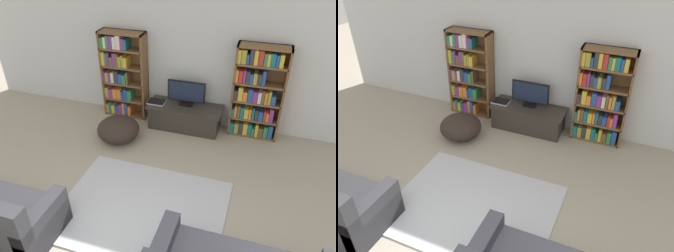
# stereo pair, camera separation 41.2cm
# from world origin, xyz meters

# --- Properties ---
(wall_back) EXTENTS (8.80, 0.06, 2.60)m
(wall_back) POSITION_xyz_m (0.00, 4.23, 1.30)
(wall_back) COLOR silver
(wall_back) RESTS_ON ground_plane
(bookshelf_left) EXTENTS (0.87, 0.30, 1.70)m
(bookshelf_left) POSITION_xyz_m (-1.35, 4.05, 0.85)
(bookshelf_left) COLOR brown
(bookshelf_left) RESTS_ON ground_plane
(bookshelf_right) EXTENTS (0.87, 0.30, 1.70)m
(bookshelf_right) POSITION_xyz_m (1.20, 4.05, 0.83)
(bookshelf_right) COLOR brown
(bookshelf_right) RESTS_ON ground_plane
(tv_stand) EXTENTS (1.38, 0.56, 0.46)m
(tv_stand) POSITION_xyz_m (-0.03, 3.89, 0.23)
(tv_stand) COLOR #332D28
(tv_stand) RESTS_ON ground_plane
(television) EXTENTS (0.70, 0.16, 0.48)m
(television) POSITION_xyz_m (-0.03, 3.95, 0.71)
(television) COLOR black
(television) RESTS_ON tv_stand
(laptop) EXTENTS (0.33, 0.26, 0.03)m
(laptop) POSITION_xyz_m (-0.58, 3.87, 0.47)
(laptop) COLOR #B7B7BC
(laptop) RESTS_ON tv_stand
(area_rug) EXTENTS (2.26, 1.77, 0.02)m
(area_rug) POSITION_xyz_m (-0.03, 1.67, 0.01)
(area_rug) COLOR #B2B7C1
(area_rug) RESTS_ON ground_plane
(beanbag_ottoman) EXTENTS (0.75, 0.75, 0.42)m
(beanbag_ottoman) POSITION_xyz_m (-1.06, 3.14, 0.21)
(beanbag_ottoman) COLOR #2D231E
(beanbag_ottoman) RESTS_ON ground_plane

